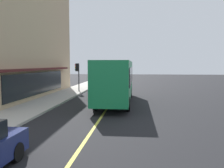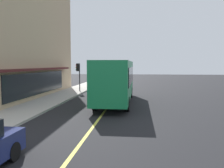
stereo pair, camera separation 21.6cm
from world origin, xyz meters
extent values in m
plane|color=black|center=(0.00, 0.00, 0.00)|extent=(120.00, 120.00, 0.00)
cube|color=#B2ADA3|center=(0.00, 5.40, 0.07)|extent=(80.00, 3.01, 0.15)
cube|color=#D8D14C|center=(0.00, 0.00, 0.00)|extent=(36.00, 0.16, 0.01)
cube|color=#4C1919|center=(2.18, 6.66, 2.80)|extent=(14.78, 0.70, 0.20)
cube|color=black|center=(2.18, 6.88, 1.50)|extent=(12.67, 0.08, 2.00)
cube|color=#197F47|center=(0.57, -0.42, 2.00)|extent=(11.01, 2.53, 3.00)
cube|color=black|center=(6.02, -0.41, 2.36)|extent=(0.13, 2.10, 1.80)
cube|color=black|center=(0.27, 0.85, 2.36)|extent=(8.80, 0.08, 1.32)
cube|color=black|center=(0.27, -1.69, 2.36)|extent=(8.80, 0.08, 1.32)
cube|color=#0CF259|center=(6.09, -0.41, 3.25)|extent=(0.08, 1.90, 0.36)
cube|color=#2D2D33|center=(6.12, -0.41, 0.75)|extent=(0.17, 2.40, 0.40)
cylinder|color=black|center=(4.09, 0.72, 0.50)|extent=(1.00, 0.30, 1.00)
cylinder|color=black|center=(4.09, -1.54, 0.50)|extent=(1.00, 0.30, 1.00)
cylinder|color=black|center=(-2.95, 0.70, 0.50)|extent=(1.00, 0.30, 1.00)
cylinder|color=black|center=(-2.95, -1.56, 0.50)|extent=(1.00, 0.30, 1.00)
cylinder|color=#2D2D33|center=(7.83, 4.49, 1.75)|extent=(0.12, 0.12, 3.20)
cube|color=black|center=(7.83, 4.69, 2.90)|extent=(0.30, 0.30, 0.90)
sphere|color=red|center=(7.83, 4.86, 3.17)|extent=(0.18, 0.18, 0.18)
sphere|color=orange|center=(7.83, 4.86, 2.90)|extent=(0.18, 0.18, 0.18)
sphere|color=green|center=(7.83, 4.86, 2.63)|extent=(0.18, 0.18, 0.18)
cylinder|color=black|center=(-11.99, 1.81, 0.32)|extent=(0.64, 0.23, 0.64)
camera|label=1|loc=(-19.47, -2.15, 3.23)|focal=38.81mm
camera|label=2|loc=(-19.45, -2.37, 3.23)|focal=38.81mm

